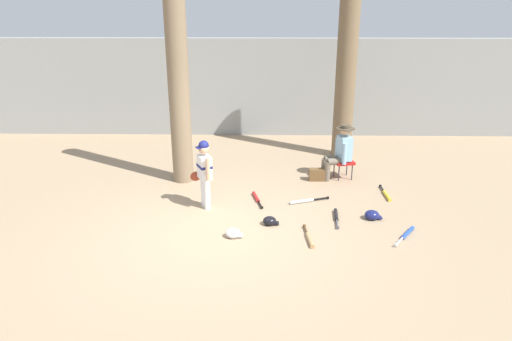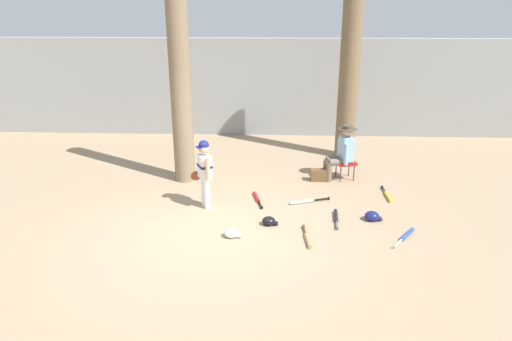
% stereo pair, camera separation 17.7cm
% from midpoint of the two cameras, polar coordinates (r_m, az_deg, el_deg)
% --- Properties ---
extents(ground_plane, '(60.00, 60.00, 0.00)m').
position_cam_midpoint_polar(ground_plane, '(7.80, -5.71, -7.94)').
color(ground_plane, '#9E8466').
extents(concrete_back_wall, '(18.00, 0.36, 2.74)m').
position_cam_midpoint_polar(concrete_back_wall, '(13.56, -2.71, 10.18)').
color(concrete_back_wall, gray).
rests_on(concrete_back_wall, ground).
extents(tree_near_player, '(0.70, 0.70, 4.95)m').
position_cam_midpoint_polar(tree_near_player, '(9.72, -10.03, 10.55)').
color(tree_near_player, '#7F6B51').
rests_on(tree_near_player, ground).
extents(tree_behind_spectator, '(0.72, 0.72, 4.81)m').
position_cam_midpoint_polar(tree_behind_spectator, '(11.51, 10.54, 11.62)').
color(tree_behind_spectator, brown).
rests_on(tree_behind_spectator, ground).
extents(young_ballplayer, '(0.48, 0.54, 1.31)m').
position_cam_midpoint_polar(young_ballplayer, '(8.59, -7.01, 0.09)').
color(young_ballplayer, white).
rests_on(young_ballplayer, ground).
extents(folding_stool, '(0.48, 0.48, 0.41)m').
position_cam_midpoint_polar(folding_stool, '(10.28, 10.21, 1.00)').
color(folding_stool, red).
rests_on(folding_stool, ground).
extents(seated_spectator, '(0.68, 0.54, 1.20)m').
position_cam_midpoint_polar(seated_spectator, '(10.16, 9.78, 2.44)').
color(seated_spectator, '#6B6051').
rests_on(seated_spectator, ground).
extents(handbag_beside_stool, '(0.34, 0.19, 0.26)m').
position_cam_midpoint_polar(handbag_beside_stool, '(10.14, 7.00, -0.50)').
color(handbag_beside_stool, brown).
rests_on(handbag_beside_stool, ground).
extents(bat_black_composite, '(0.13, 0.75, 0.07)m').
position_cam_midpoint_polar(bat_black_composite, '(8.45, 9.24, -5.57)').
color(bat_black_composite, black).
rests_on(bat_black_composite, ground).
extents(bat_wood_tan, '(0.13, 0.75, 0.07)m').
position_cam_midpoint_polar(bat_wood_tan, '(7.64, 5.89, -8.31)').
color(bat_wood_tan, tan).
rests_on(bat_wood_tan, ground).
extents(bat_yellow_trainer, '(0.08, 0.77, 0.07)m').
position_cam_midpoint_polar(bat_yellow_trainer, '(9.60, 15.19, -2.88)').
color(bat_yellow_trainer, yellow).
rests_on(bat_yellow_trainer, ground).
extents(bat_red_barrel, '(0.23, 0.75, 0.07)m').
position_cam_midpoint_polar(bat_red_barrel, '(9.10, -0.48, -3.41)').
color(bat_red_barrel, red).
rests_on(bat_red_barrel, ground).
extents(bat_blue_youth, '(0.51, 0.67, 0.07)m').
position_cam_midpoint_polar(bat_blue_youth, '(8.09, 17.38, -7.48)').
color(bat_blue_youth, '#2347AD').
rests_on(bat_blue_youth, ground).
extents(bat_aluminum_silver, '(0.79, 0.34, 0.07)m').
position_cam_midpoint_polar(bat_aluminum_silver, '(9.02, 5.45, -3.74)').
color(bat_aluminum_silver, '#B7BCC6').
rests_on(bat_aluminum_silver, ground).
extents(batting_helmet_black, '(0.28, 0.21, 0.16)m').
position_cam_midpoint_polar(batting_helmet_black, '(8.09, 1.07, -6.22)').
color(batting_helmet_black, black).
rests_on(batting_helmet_black, ground).
extents(batting_helmet_navy, '(0.31, 0.24, 0.18)m').
position_cam_midpoint_polar(batting_helmet_navy, '(8.52, 13.49, -5.35)').
color(batting_helmet_navy, navy).
rests_on(batting_helmet_navy, ground).
extents(batting_helmet_white, '(0.29, 0.22, 0.16)m').
position_cam_midpoint_polar(batting_helmet_white, '(7.69, -3.51, -7.70)').
color(batting_helmet_white, silver).
rests_on(batting_helmet_white, ground).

